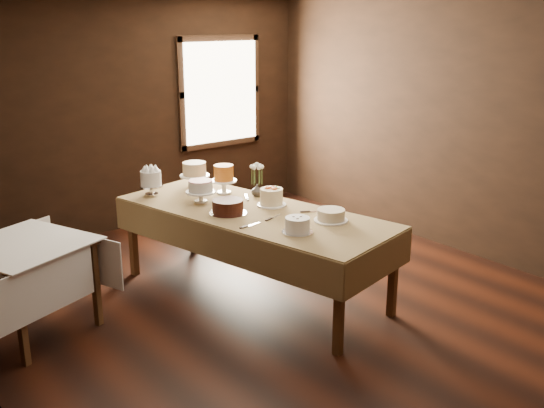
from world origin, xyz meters
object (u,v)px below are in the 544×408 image
(flower_vase, at_px, (257,190))
(cake_chocolate, at_px, (228,207))
(cake_speckled, at_px, (195,175))
(cake_flowers, at_px, (271,197))
(cake_caramel, at_px, (224,181))
(cake_server_d, at_px, (246,196))
(cake_meringue, at_px, (151,184))
(cake_lattice, at_px, (201,192))
(display_table, at_px, (253,217))
(cake_server_c, at_px, (223,203))
(cake_server_b, at_px, (318,211))
(cake_cream, at_px, (331,215))
(cake_server_e, at_px, (254,224))
(cake_server_a, at_px, (276,216))
(side_table, at_px, (24,255))
(cake_swirl, at_px, (297,226))

(flower_vase, bearing_deg, cake_chocolate, -151.58)
(cake_speckled, relative_size, cake_flowers, 1.16)
(cake_caramel, bearing_deg, cake_server_d, -66.61)
(cake_caramel, bearing_deg, cake_meringue, 147.79)
(cake_meringue, height_order, cake_lattice, cake_meringue)
(cake_meringue, distance_m, cake_caramel, 0.73)
(display_table, relative_size, cake_server_c, 11.93)
(cake_speckled, xyz_separation_m, cake_server_b, (0.43, -1.46, -0.12))
(cake_server_c, bearing_deg, cake_cream, -170.86)
(display_table, bearing_deg, cake_lattice, 113.46)
(cake_server_b, height_order, cake_server_e, same)
(cake_flowers, height_order, cake_server_a, cake_flowers)
(side_table, xyz_separation_m, cake_swirl, (1.85, -1.27, 0.20))
(cake_meringue, distance_m, cake_speckled, 0.52)
(side_table, bearing_deg, cake_lattice, -0.34)
(cake_flowers, distance_m, cake_server_c, 0.48)
(cake_server_d, bearing_deg, side_table, 117.01)
(cake_cream, bearing_deg, cake_server_d, 96.92)
(cake_speckled, distance_m, cake_flowers, 1.06)
(cake_server_e, bearing_deg, flower_vase, 44.16)
(cake_lattice, relative_size, cake_server_d, 1.22)
(cake_flowers, relative_size, cake_swirl, 1.05)
(cake_cream, distance_m, cake_server_a, 0.50)
(cake_server_b, relative_size, flower_vase, 1.96)
(cake_server_b, bearing_deg, cake_server_d, 135.68)
(cake_speckled, distance_m, cake_server_c, 0.73)
(cake_server_e, bearing_deg, cake_meringue, 93.52)
(cake_chocolate, xyz_separation_m, cake_server_d, (0.47, 0.36, -0.06))
(cake_lattice, distance_m, cake_server_a, 0.86)
(cake_chocolate, xyz_separation_m, flower_vase, (0.56, 0.30, -0.00))
(cake_lattice, bearing_deg, cake_server_b, -53.55)
(cake_caramel, distance_m, cake_chocolate, 0.71)
(cake_lattice, relative_size, cake_swirl, 1.09)
(cake_server_b, bearing_deg, cake_server_e, -155.34)
(cake_server_a, height_order, cake_server_d, same)
(cake_speckled, bearing_deg, cake_swirl, -93.25)
(display_table, relative_size, cake_server_d, 11.93)
(cake_caramel, height_order, cake_flowers, cake_caramel)
(side_table, height_order, cake_swirl, cake_swirl)
(cake_caramel, relative_size, cake_cream, 0.88)
(cake_server_b, bearing_deg, flower_vase, 130.15)
(cake_speckled, distance_m, cake_server_d, 0.68)
(display_table, xyz_separation_m, cake_server_d, (0.23, 0.42, 0.07))
(cake_server_b, xyz_separation_m, cake_server_e, (-0.68, 0.07, 0.00))
(cake_speckled, xyz_separation_m, cake_caramel, (0.10, -0.40, 0.01))
(cake_swirl, bearing_deg, cake_chocolate, 101.65)
(display_table, height_order, cake_flowers, cake_flowers)
(side_table, relative_size, cake_swirl, 4.53)
(side_table, xyz_separation_m, cake_speckled, (1.95, 0.52, 0.25))
(side_table, distance_m, cake_caramel, 2.07)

